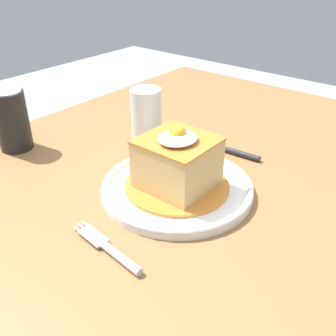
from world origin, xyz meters
TOP-DOWN VIEW (x-y plane):
  - dining_table at (0.00, 0.00)m, footprint 1.12×0.81m
  - main_plate at (-0.08, -0.06)m, footprint 0.26×0.26m
  - sandwich_meal at (-0.08, -0.06)m, footprint 0.18×0.18m
  - fork at (-0.26, -0.09)m, footprint 0.03×0.14m
  - knife at (0.10, -0.06)m, footprint 0.03×0.17m
  - soda_can at (-0.16, 0.30)m, footprint 0.07×0.07m
  - drinking_glass at (0.06, 0.14)m, footprint 0.07×0.07m

SIDE VIEW (x-z plane):
  - dining_table at x=0.00m, z-range 0.24..0.97m
  - fork at x=-0.26m, z-range 0.72..0.73m
  - knife at x=0.10m, z-range 0.72..0.73m
  - main_plate at x=-0.08m, z-range 0.72..0.74m
  - drinking_glass at x=0.06m, z-range 0.72..0.82m
  - sandwich_meal at x=-0.08m, z-range 0.72..0.83m
  - soda_can at x=-0.16m, z-range 0.72..0.85m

